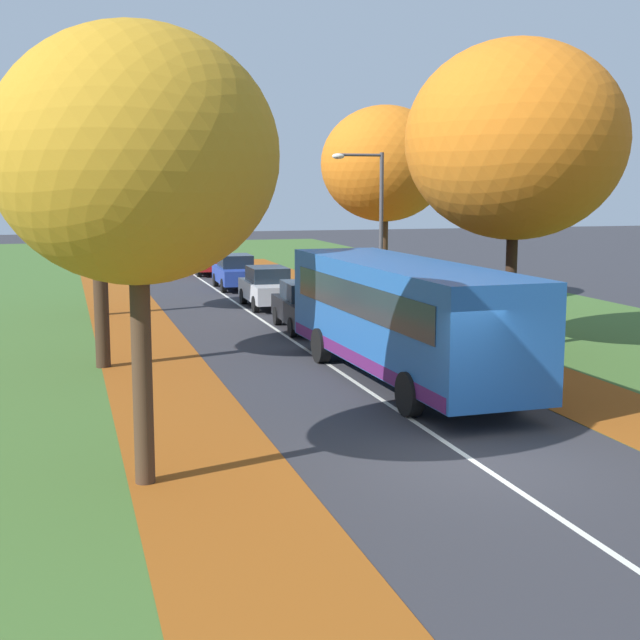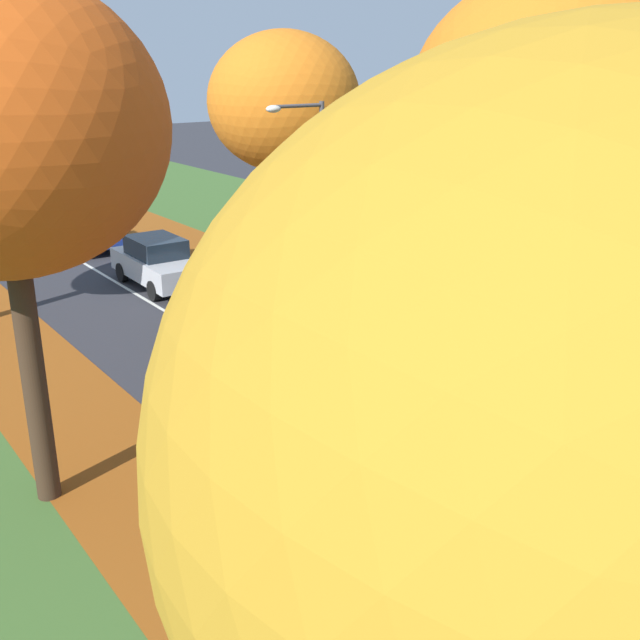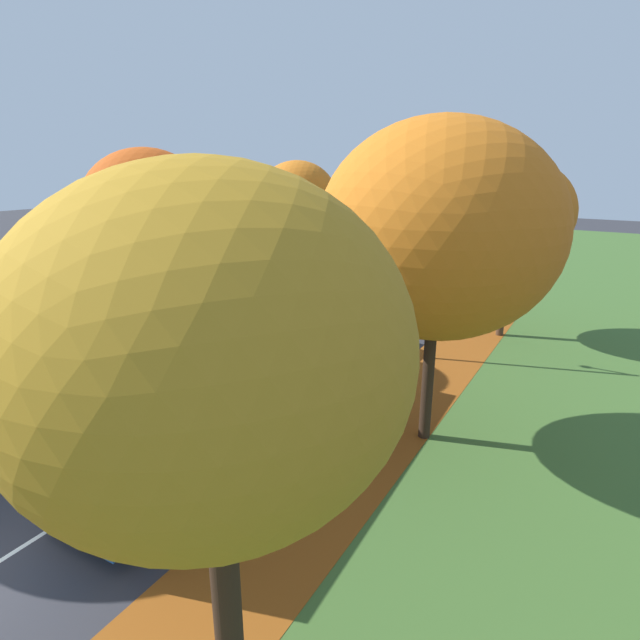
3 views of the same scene
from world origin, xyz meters
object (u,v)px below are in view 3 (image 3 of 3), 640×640
at_px(tree_right_near, 438,231).
at_px(car_black_lead, 358,335).
at_px(streetlamp_right, 430,270).
at_px(tree_right_mid, 513,213).
at_px(car_blue_third_in_line, 446,278).
at_px(tree_right_nearest, 209,352).
at_px(car_green_trailing, 493,249).
at_px(car_silver_following, 408,303).
at_px(tree_left_mid, 297,198).
at_px(bus, 230,390).
at_px(car_red_fourth_in_line, 475,260).
at_px(tree_left_near, 149,208).

xyz_separation_m(tree_right_near, car_black_lead, (-4.84, 5.21, -5.33)).
bearing_deg(streetlamp_right, tree_right_mid, 65.08).
xyz_separation_m(streetlamp_right, car_blue_third_in_line, (-2.71, 11.64, -2.92)).
xyz_separation_m(tree_right_nearest, streetlamp_right, (-2.63, 15.38, -2.15)).
distance_m(tree_right_nearest, car_green_trailing, 40.92).
bearing_deg(car_green_trailing, car_silver_following, -89.79).
bearing_deg(car_blue_third_in_line, tree_right_nearest, -78.80).
height_order(tree_left_mid, streetlamp_right, tree_left_mid).
distance_m(bus, car_black_lead, 8.48).
bearing_deg(tree_left_mid, streetlamp_right, -25.86).
bearing_deg(car_red_fourth_in_line, tree_right_nearest, -81.03).
relative_size(tree_left_near, streetlamp_right, 1.40).
relative_size(tree_left_near, tree_left_mid, 1.06).
distance_m(tree_right_mid, streetlamp_right, 5.39).
xyz_separation_m(car_black_lead, car_silver_following, (-0.01, 5.88, 0.00)).
bearing_deg(tree_right_mid, car_green_trailing, 103.45).
height_order(tree_right_mid, bus, tree_right_mid).
relative_size(tree_left_near, car_blue_third_in_line, 1.98).
height_order(streetlamp_right, bus, streetlamp_right).
bearing_deg(car_red_fourth_in_line, tree_right_mid, -71.25).
bearing_deg(streetlamp_right, tree_right_near, -70.56).
xyz_separation_m(tree_right_nearest, car_black_lead, (-5.30, 14.42, -5.08)).
distance_m(streetlamp_right, car_green_trailing, 25.18).
relative_size(tree_left_near, tree_right_near, 0.93).
xyz_separation_m(tree_right_nearest, car_blue_third_in_line, (-5.35, 27.02, -5.08)).
relative_size(tree_right_nearest, tree_right_mid, 0.99).
height_order(car_silver_following, car_blue_third_in_line, same).
bearing_deg(tree_right_nearest, car_blue_third_in_line, 101.20).
distance_m(tree_right_near, streetlamp_right, 6.97).
bearing_deg(tree_left_mid, tree_left_near, -91.87).
distance_m(tree_right_near, car_black_lead, 8.89).
distance_m(tree_right_nearest, car_red_fourth_in_line, 35.15).
height_order(streetlamp_right, car_black_lead, streetlamp_right).
distance_m(streetlamp_right, car_red_fourth_in_line, 19.40).
bearing_deg(streetlamp_right, bus, -104.99).
xyz_separation_m(tree_left_mid, car_silver_following, (6.61, 0.42, -5.17)).
distance_m(tree_left_mid, tree_right_mid, 11.40).
relative_size(tree_left_mid, car_silver_following, 1.89).
bearing_deg(tree_right_nearest, tree_right_near, 92.85).
height_order(tree_left_mid, car_red_fourth_in_line, tree_left_mid).
relative_size(streetlamp_right, car_blue_third_in_line, 1.41).
xyz_separation_m(tree_right_mid, car_black_lead, (-4.78, -5.51, -4.90)).
bearing_deg(car_blue_third_in_line, car_black_lead, -89.77).
xyz_separation_m(tree_left_mid, bus, (6.77, -13.89, -4.28)).
bearing_deg(car_silver_following, car_black_lead, -89.90).
distance_m(tree_right_mid, car_green_trailing, 21.45).
bearing_deg(tree_right_mid, car_blue_third_in_line, 124.24).
height_order(tree_left_near, tree_right_mid, tree_left_near).
relative_size(car_blue_third_in_line, car_red_fourth_in_line, 1.01).
bearing_deg(bus, tree_left_mid, 115.98).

